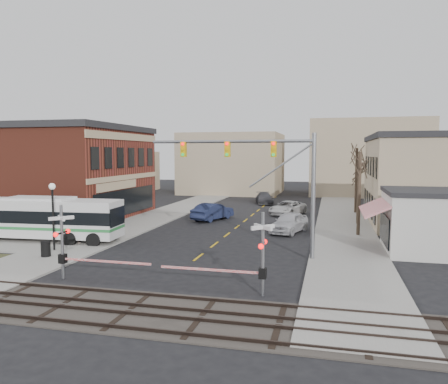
# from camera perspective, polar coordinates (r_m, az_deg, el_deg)

# --- Properties ---
(ground) EXTENTS (160.00, 160.00, 0.00)m
(ground) POSITION_cam_1_polar(r_m,az_deg,el_deg) (26.86, -4.63, -9.47)
(ground) COLOR black
(ground) RESTS_ON ground
(sidewalk_west) EXTENTS (5.00, 60.00, 0.12)m
(sidewalk_west) POSITION_cam_1_polar(r_m,az_deg,el_deg) (48.52, -7.82, -2.87)
(sidewalk_west) COLOR gray
(sidewalk_west) RESTS_ON ground
(sidewalk_east) EXTENTS (5.00, 60.00, 0.12)m
(sidewalk_east) POSITION_cam_1_polar(r_m,az_deg,el_deg) (45.17, 15.25, -3.59)
(sidewalk_east) COLOR gray
(sidewalk_east) RESTS_ON ground
(ballast_strip) EXTENTS (160.00, 5.00, 0.06)m
(ballast_strip) POSITION_cam_1_polar(r_m,az_deg,el_deg) (19.76, -12.23, -14.89)
(ballast_strip) COLOR #332D28
(ballast_strip) RESTS_ON ground
(rail_tracks) EXTENTS (160.00, 3.91, 0.14)m
(rail_tracks) POSITION_cam_1_polar(r_m,az_deg,el_deg) (19.73, -12.24, -14.64)
(rail_tracks) COLOR #2D231E
(rail_tracks) RESTS_ON ground
(brick_building) EXTENTS (30.40, 15.40, 9.60)m
(brick_building) POSITION_cam_1_polar(r_m,az_deg,el_deg) (53.84, -27.13, 2.48)
(brick_building) COLOR maroon
(brick_building) RESTS_ON ground
(awning_shop) EXTENTS (9.74, 6.20, 4.30)m
(awning_shop) POSITION_cam_1_polar(r_m,az_deg,el_deg) (32.90, 27.26, -3.48)
(awning_shop) COLOR beige
(awning_shop) RESTS_ON ground
(tree_east_a) EXTENTS (0.28, 0.28, 6.75)m
(tree_east_a) POSITION_cam_1_polar(r_m,az_deg,el_deg) (36.87, 17.23, -0.19)
(tree_east_a) COLOR #382B21
(tree_east_a) RESTS_ON sidewalk_east
(tree_east_b) EXTENTS (0.28, 0.28, 6.30)m
(tree_east_b) POSITION_cam_1_polar(r_m,az_deg,el_deg) (42.87, 17.15, 0.22)
(tree_east_b) COLOR #382B21
(tree_east_b) RESTS_ON sidewalk_east
(tree_east_c) EXTENTS (0.28, 0.28, 7.20)m
(tree_east_c) POSITION_cam_1_polar(r_m,az_deg,el_deg) (50.82, 16.87, 1.47)
(tree_east_c) COLOR #382B21
(tree_east_c) RESTS_ON sidewalk_east
(transit_bus) EXTENTS (12.70, 3.62, 3.23)m
(transit_bus) POSITION_cam_1_polar(r_m,az_deg,el_deg) (36.24, -22.90, -3.11)
(transit_bus) COLOR silver
(transit_bus) RESTS_ON ground
(traffic_signal_mast) EXTENTS (10.79, 0.30, 8.00)m
(traffic_signal_mast) POSITION_cam_1_polar(r_m,az_deg,el_deg) (27.92, 5.62, 3.09)
(traffic_signal_mast) COLOR gray
(traffic_signal_mast) RESTS_ON ground
(rr_crossing_west) EXTENTS (5.60, 1.36, 4.00)m
(rr_crossing_west) POSITION_cam_1_polar(r_m,az_deg,el_deg) (24.82, -19.56, -6.30)
(rr_crossing_west) COLOR gray
(rr_crossing_west) RESTS_ON ground
(rr_crossing_east) EXTENTS (5.60, 1.36, 4.00)m
(rr_crossing_east) POSITION_cam_1_polar(r_m,az_deg,el_deg) (20.85, 3.92, -8.16)
(rr_crossing_east) COLOR gray
(rr_crossing_east) RESTS_ON ground
(street_lamp) EXTENTS (0.44, 0.44, 4.60)m
(street_lamp) POSITION_cam_1_polar(r_m,az_deg,el_deg) (31.86, -21.47, -1.32)
(street_lamp) COLOR black
(street_lamp) RESTS_ON sidewalk_west
(trash_bin) EXTENTS (0.60, 0.60, 0.99)m
(trash_bin) POSITION_cam_1_polar(r_m,az_deg,el_deg) (30.52, -22.26, -6.88)
(trash_bin) COLOR black
(trash_bin) RESTS_ON sidewalk_west
(car_a) EXTENTS (3.37, 5.42, 1.72)m
(car_a) POSITION_cam_1_polar(r_m,az_deg,el_deg) (37.64, 8.50, -3.95)
(car_a) COLOR #B2B3B8
(car_a) RESTS_ON ground
(car_b) EXTENTS (3.50, 5.51, 1.72)m
(car_b) POSITION_cam_1_polar(r_m,az_deg,el_deg) (44.17, -1.48, -2.56)
(car_b) COLOR #192140
(car_b) RESTS_ON ground
(car_c) EXTENTS (4.30, 5.91, 1.49)m
(car_c) POSITION_cam_1_polar(r_m,az_deg,el_deg) (48.40, 8.31, -2.08)
(car_c) COLOR #BDBDBD
(car_c) RESTS_ON ground
(car_d) EXTENTS (3.25, 5.37, 1.45)m
(car_d) POSITION_cam_1_polar(r_m,az_deg,el_deg) (58.49, 5.31, -0.83)
(car_d) COLOR #424247
(car_d) RESTS_ON ground
(pedestrian_near) EXTENTS (0.57, 0.67, 1.55)m
(pedestrian_near) POSITION_cam_1_polar(r_m,az_deg,el_deg) (33.90, -18.43, -5.11)
(pedestrian_near) COLOR #63584F
(pedestrian_near) RESTS_ON sidewalk_west
(pedestrian_far) EXTENTS (1.11, 1.06, 1.80)m
(pedestrian_far) POSITION_cam_1_polar(r_m,az_deg,el_deg) (37.17, -17.74, -4.01)
(pedestrian_far) COLOR #312D50
(pedestrian_far) RESTS_ON sidewalk_west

